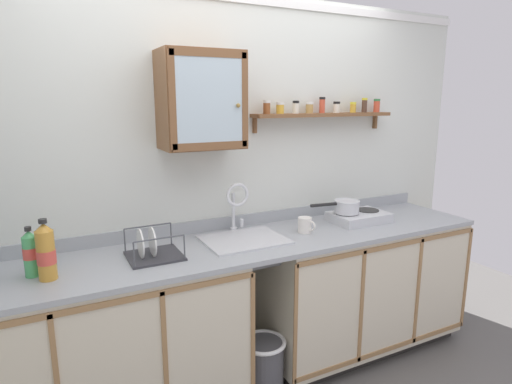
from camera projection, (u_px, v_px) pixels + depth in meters
back_wall at (227, 185)px, 2.83m from camera, size 3.85×0.07×2.42m
lower_cabinet_run at (105, 349)px, 2.31m from camera, size 1.49×0.63×0.91m
lower_cabinet_run_right at (358, 286)px, 3.09m from camera, size 1.50×0.63×0.91m
countertop at (250, 243)px, 2.60m from camera, size 3.21×0.65×0.03m
backsplash at (230, 222)px, 2.85m from camera, size 3.21×0.02×0.08m
sink at (243, 243)px, 2.62m from camera, size 0.49×0.43×0.46m
hot_plate_stove at (359, 217)px, 3.00m from camera, size 0.39×0.27×0.07m
saucepan at (346, 206)px, 2.96m from camera, size 0.36×0.18×0.09m
bottle_soda_green_0 at (31, 253)px, 2.05m from camera, size 0.07×0.07×0.25m
bottle_juice_amber_1 at (46, 252)px, 2.01m from camera, size 0.09×0.09×0.30m
dish_rack at (152, 251)px, 2.32m from camera, size 0.28×0.27×0.17m
mug at (305, 225)px, 2.75m from camera, size 0.09×0.13×0.10m
wall_cabinet at (201, 100)px, 2.46m from camera, size 0.47×0.31×0.56m
spice_shelf at (324, 113)px, 2.96m from camera, size 1.08×0.14×0.23m
trash_bin at (263, 366)px, 2.60m from camera, size 0.27×0.27×0.36m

